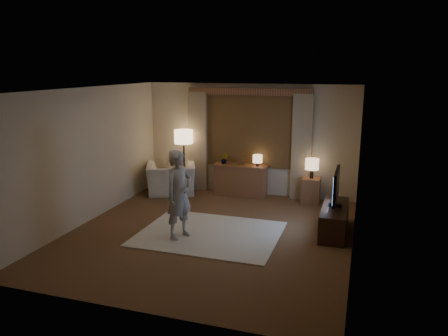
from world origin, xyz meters
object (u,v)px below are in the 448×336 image
at_px(sideboard, 241,181).
at_px(side_table, 311,190).
at_px(person, 179,194).
at_px(armchair, 171,179).
at_px(tv_stand, 334,220).

height_order(sideboard, side_table, sideboard).
distance_m(side_table, person, 3.47).
distance_m(sideboard, person, 2.92).
bearing_deg(sideboard, armchair, -166.73).
distance_m(side_table, tv_stand, 1.83).
xyz_separation_m(sideboard, person, (-0.31, -2.87, 0.45)).
xyz_separation_m(side_table, tv_stand, (0.63, -1.72, -0.03)).
relative_size(side_table, person, 0.36).
distance_m(sideboard, armchair, 1.66).
bearing_deg(sideboard, person, -96.09).
bearing_deg(sideboard, side_table, -1.74).
xyz_separation_m(sideboard, armchair, (-1.61, -0.38, 0.01)).
relative_size(sideboard, armchair, 1.07).
height_order(armchair, tv_stand, armchair).
bearing_deg(sideboard, tv_stand, -37.79).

